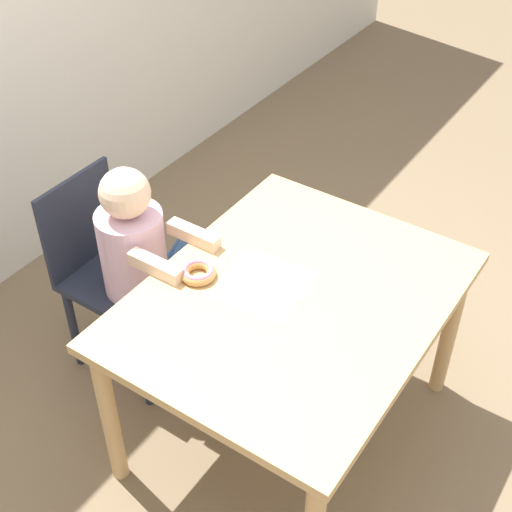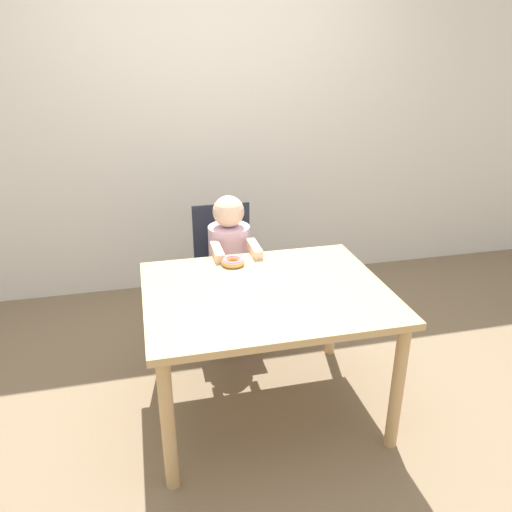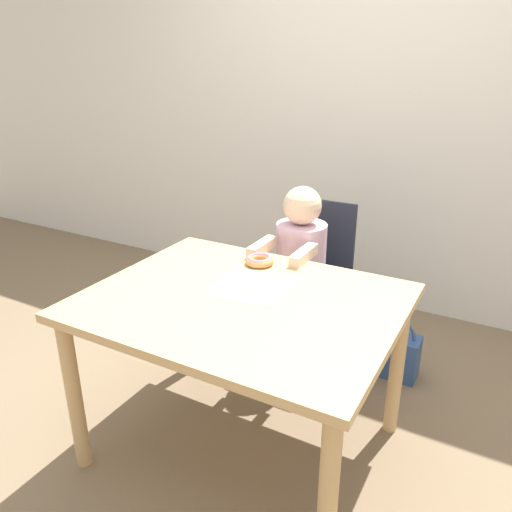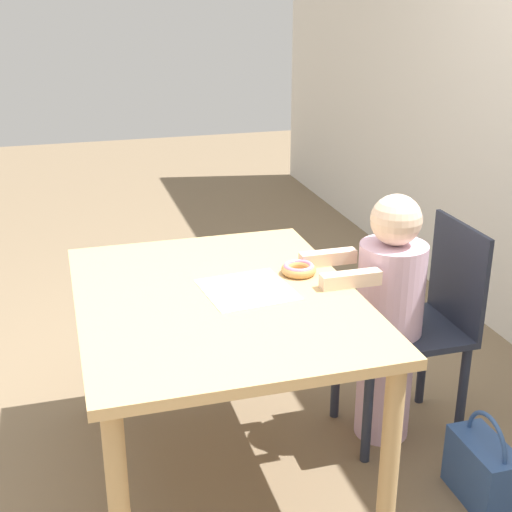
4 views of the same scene
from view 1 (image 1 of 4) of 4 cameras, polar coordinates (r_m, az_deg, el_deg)
The scene contains 7 objects.
ground_plane at distance 2.91m, azimuth 2.53°, elevation -13.50°, with size 12.00×12.00×0.00m, color #7A664C.
dining_table at distance 2.44m, azimuth 2.94°, elevation -4.76°, with size 1.17×0.93×0.71m.
chair at distance 2.90m, azimuth -11.21°, elevation -1.56°, with size 0.37×0.46×0.85m.
child_figure at distance 2.80m, azimuth -9.45°, elevation -1.73°, with size 0.26×0.45×0.99m.
donut at distance 2.44m, azimuth -4.67°, elevation -1.30°, with size 0.13×0.13×0.04m.
napkin at distance 2.41m, azimuth 0.65°, elevation -2.42°, with size 0.32×0.32×0.00m.
handbag at distance 3.38m, azimuth -5.66°, elevation -1.21°, with size 0.28×0.14×0.34m.
Camera 1 is at (-1.51, -0.87, 2.32)m, focal length 50.00 mm.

